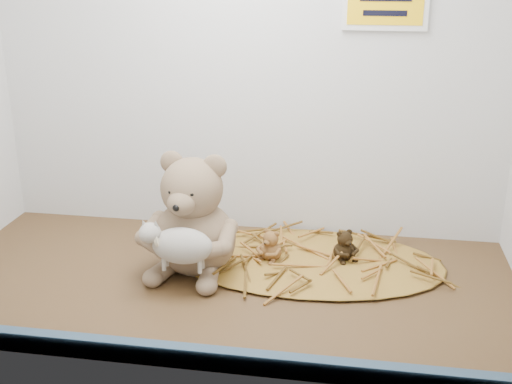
% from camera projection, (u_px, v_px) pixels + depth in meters
% --- Properties ---
extents(alcove_shell, '(1.20, 0.60, 0.90)m').
position_uv_depth(alcove_shell, '(229.00, 56.00, 1.25)').
color(alcove_shell, '#402616').
rests_on(alcove_shell, ground).
extents(front_rail, '(1.19, 0.02, 0.04)m').
position_uv_depth(front_rail, '(186.00, 356.00, 1.05)').
color(front_rail, '#345164').
rests_on(front_rail, shelf_floor).
extents(straw_bed, '(0.60, 0.35, 0.01)m').
position_uv_depth(straw_bed, '(307.00, 261.00, 1.41)').
color(straw_bed, olive).
rests_on(straw_bed, shelf_floor).
extents(main_teddy, '(0.24, 0.25, 0.26)m').
position_uv_depth(main_teddy, '(194.00, 214.00, 1.33)').
color(main_teddy, '#907358').
rests_on(main_teddy, shelf_floor).
extents(toy_lamb, '(0.16, 0.10, 0.10)m').
position_uv_depth(toy_lamb, '(182.00, 246.00, 1.26)').
color(toy_lamb, '#B6B0A4').
rests_on(toy_lamb, main_teddy).
extents(mini_teddy_tan, '(0.08, 0.08, 0.07)m').
position_uv_depth(mini_teddy_tan, '(271.00, 244.00, 1.39)').
color(mini_teddy_tan, brown).
rests_on(mini_teddy_tan, straw_bed).
extents(mini_teddy_brown, '(0.08, 0.08, 0.07)m').
position_uv_depth(mini_teddy_brown, '(344.00, 244.00, 1.39)').
color(mini_teddy_brown, black).
rests_on(mini_teddy_brown, straw_bed).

